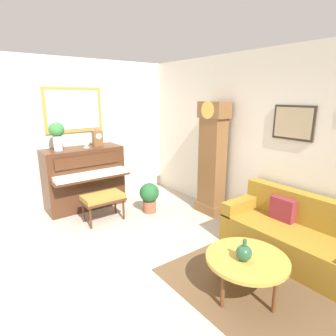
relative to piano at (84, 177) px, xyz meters
The scene contains 14 objects.
ground_plane 2.35m from the piano, ahead, with size 6.40×6.00×0.10m, color #B2A899.
wall_left 0.97m from the piano, 136.06° to the right, with size 0.13×4.90×2.80m.
wall_back 3.13m from the piano, 42.31° to the left, with size 5.30×0.13×2.80m.
area_rug 3.65m from the piano, 10.06° to the left, with size 2.10×1.50×0.01m, color brown.
piano is the anchor object (origin of this frame).
piano_bench 0.83m from the piano, ahead, with size 0.42×0.70×0.48m.
grandfather_clock 2.44m from the piano, 46.88° to the left, with size 0.52×0.34×2.03m.
couch 3.79m from the piano, 24.80° to the left, with size 1.90×0.80×0.84m.
coffee_table 3.50m from the piano, ahead, with size 0.88×0.88×0.44m.
mantel_clock 0.81m from the piano, 89.71° to the left, with size 0.13×0.18×0.38m.
flower_vase 0.99m from the piano, 89.85° to the right, with size 0.26×0.26×0.58m.
teacup 0.60m from the piano, 59.47° to the left, with size 0.12×0.12×0.06m.
green_jug 3.50m from the piano, ahead, with size 0.17×0.17×0.24m.
potted_plant 1.32m from the piano, 41.05° to the left, with size 0.36×0.36×0.56m.
Camera 1 is at (2.85, -1.42, 2.12)m, focal length 29.82 mm.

